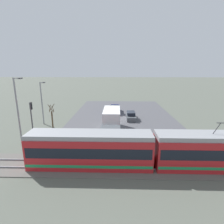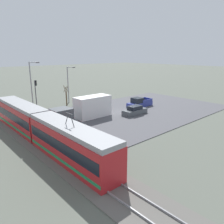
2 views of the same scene
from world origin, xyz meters
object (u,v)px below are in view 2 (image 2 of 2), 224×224
(street_lamp_near_crossing, at_px, (69,82))
(street_lamp_mid_block, at_px, (32,82))
(street_tree, at_px, (66,97))
(traffic_light_pole, at_px, (36,91))
(sedan_car_0, at_px, (135,111))
(light_rail_tram, at_px, (42,127))
(box_truck, at_px, (86,109))
(pickup_truck, at_px, (139,103))

(street_lamp_near_crossing, height_order, street_lamp_mid_block, street_lamp_mid_block)
(street_tree, bearing_deg, traffic_light_pole, 85.83)
(traffic_light_pole, relative_size, street_tree, 1.34)
(sedan_car_0, distance_m, street_lamp_mid_block, 19.46)
(light_rail_tram, distance_m, traffic_light_pole, 15.97)
(street_lamp_near_crossing, relative_size, street_lamp_mid_block, 0.86)
(box_truck, relative_size, traffic_light_pole, 1.84)
(box_truck, distance_m, sedan_car_0, 8.36)
(pickup_truck, relative_size, sedan_car_0, 1.17)
(box_truck, relative_size, pickup_truck, 1.87)
(light_rail_tram, height_order, pickup_truck, light_rail_tram)
(sedan_car_0, distance_m, street_tree, 14.45)
(pickup_truck, height_order, street_tree, street_tree)
(pickup_truck, relative_size, street_lamp_near_crossing, 0.72)
(street_tree, bearing_deg, pickup_truck, -135.91)
(box_truck, bearing_deg, street_lamp_near_crossing, -19.92)
(street_tree, bearing_deg, street_lamp_mid_block, 69.42)
(box_truck, distance_m, street_lamp_mid_block, 12.93)
(sedan_car_0, height_order, street_lamp_near_crossing, street_lamp_near_crossing)
(street_lamp_near_crossing, bearing_deg, light_rail_tram, 140.65)
(sedan_car_0, distance_m, traffic_light_pole, 17.92)
(sedan_car_0, xyz_separation_m, street_tree, (13.45, 5.16, 1.16))
(pickup_truck, height_order, street_lamp_near_crossing, street_lamp_near_crossing)
(light_rail_tram, height_order, street_lamp_mid_block, street_lamp_mid_block)
(light_rail_tram, bearing_deg, box_truck, -64.24)
(street_tree, distance_m, street_lamp_near_crossing, 3.95)
(pickup_truck, bearing_deg, street_lamp_near_crossing, 32.15)
(light_rail_tram, xyz_separation_m, street_tree, (14.37, -11.59, 0.04))
(sedan_car_0, relative_size, street_tree, 1.13)
(pickup_truck, bearing_deg, light_rail_tram, 100.80)
(street_tree, xyz_separation_m, street_lamp_mid_block, (2.14, 5.70, 3.08))
(box_truck, bearing_deg, traffic_light_pole, 18.55)
(street_tree, relative_size, street_lamp_near_crossing, 0.55)
(light_rail_tram, xyz_separation_m, sedan_car_0, (0.92, -16.75, -1.11))
(sedan_car_0, bearing_deg, street_lamp_mid_block, 34.87)
(pickup_truck, distance_m, traffic_light_pole, 19.25)
(light_rail_tram, height_order, sedan_car_0, light_rail_tram)
(sedan_car_0, bearing_deg, traffic_light_pole, 38.39)
(street_lamp_mid_block, bearing_deg, traffic_light_pole, 175.62)
(light_rail_tram, bearing_deg, street_lamp_mid_block, -19.65)
(street_lamp_near_crossing, bearing_deg, street_tree, 137.92)
(sedan_car_0, xyz_separation_m, street_lamp_mid_block, (15.59, 10.86, 4.24))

